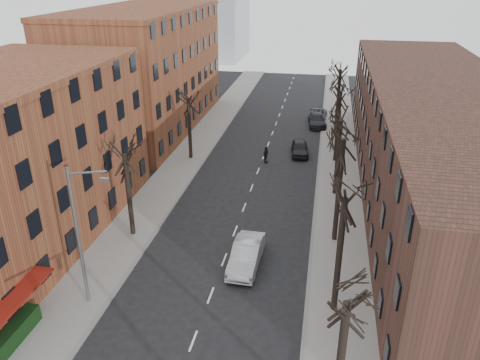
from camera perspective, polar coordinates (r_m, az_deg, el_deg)
The scene contains 19 objects.
sidewalk_left at distance 51.59m, azimuth -6.12°, elevation 3.14°, with size 4.00×90.00×0.15m, color gray.
sidewalk_right at distance 49.64m, azimuth 11.91°, elevation 1.85°, with size 4.00×90.00×0.15m, color gray.
building_left_far at distance 60.41m, azimuth -11.46°, elevation 12.83°, with size 12.00×28.00×14.00m, color brown.
building_right at distance 44.31m, azimuth 22.89°, elevation 4.44°, with size 12.00×50.00×10.00m, color #4C2B23.
awning_left at distance 29.71m, azimuth -25.50°, elevation -17.61°, with size 1.20×7.00×0.15m, color maroon.
hedge at distance 28.79m, azimuth -27.07°, elevation -17.79°, with size 0.80×6.00×1.00m, color black.
tree_right_b at distance 29.69m, azimuth 11.32°, elevation -15.30°, with size 5.20×5.20×10.80m, color black, non-canonical shape.
tree_right_c at distance 36.23m, azimuth 11.38°, elevation -7.24°, with size 5.20×5.20×11.60m, color black, non-canonical shape.
tree_right_d at distance 43.26m, azimuth 11.42°, elevation -1.72°, with size 5.20×5.20×10.00m, color black, non-canonical shape.
tree_right_e at distance 50.58m, azimuth 11.44°, elevation 2.24°, with size 5.20×5.20×10.80m, color black, non-canonical shape.
tree_right_f at distance 58.08m, azimuth 11.47°, elevation 5.18°, with size 5.20×5.20×11.60m, color black, non-canonical shape.
tree_left_a at distance 37.16m, azimuth -12.86°, elevation -6.53°, with size 5.20×5.20×9.50m, color black, non-canonical shape.
tree_left_b at distance 50.62m, azimuth -5.99°, elevation 2.62°, with size 5.20×5.20×9.50m, color black, non-canonical shape.
streetlight at distance 28.33m, azimuth -18.90°, elevation -6.03°, with size 2.45×0.22×9.03m.
silver_sedan at distance 32.38m, azimuth 0.77°, elevation -9.08°, with size 1.82×5.23×1.72m, color #B7BABF.
parked_car_near at distance 51.59m, azimuth 7.30°, elevation 3.89°, with size 1.79×4.46×1.52m, color black.
parked_car_mid at distance 61.65m, azimuth 9.39°, elevation 7.23°, with size 2.15×5.29×1.54m, color black.
parked_car_far at distance 64.66m, azimuth 9.48°, elevation 7.91°, with size 2.08×4.51×1.25m, color #5C5F64.
pedestrian_crossing at distance 49.04m, azimuth 3.16°, elevation 3.09°, with size 1.03×0.43×1.75m, color black.
Camera 1 is at (6.17, -10.94, 18.80)m, focal length 35.00 mm.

